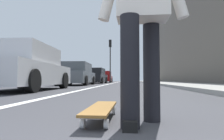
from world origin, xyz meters
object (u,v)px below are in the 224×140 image
Objects in this scene: parked_car_near at (26,69)px; parked_car_far at (95,76)px; parked_car_mid at (77,75)px; parked_car_end at (104,77)px; skater_person at (142,6)px; traffic_light at (110,53)px; skateboard at (101,109)px.

parked_car_far is at bearing -0.91° from parked_car_near.
parked_car_mid is 12.63m from parked_car_end.
skater_person reaches higher than parked_car_end.
parked_car_end is (6.58, -0.06, -0.00)m from parked_car_far.
parked_car_mid is (6.49, -0.00, -0.01)m from parked_car_near.
parked_car_near reaches higher than parked_car_end.
traffic_light is (2.48, -1.25, 2.56)m from parked_car_far.
parked_car_mid is at bearing 178.85° from parked_car_end.
parked_car_end is at bearing 7.85° from skater_person.
traffic_light is (8.53, -1.45, 2.56)m from parked_car_mid.
parked_car_end is (23.84, 3.29, -0.24)m from skater_person.
parked_car_end reaches higher than skateboard.
parked_car_mid is 1.10× the size of parked_car_far.
skater_person is 24.07m from parked_car_end.
parked_car_far is at bearing 153.18° from traffic_light.
parked_car_mid reaches higher than skateboard.
parked_car_near is at bearing 34.95° from skateboard.
skateboard is 17.38m from parked_car_far.
skateboard is at bearing -163.89° from parked_car_mid.
parked_car_far is at bearing -1.87° from parked_car_mid.
parked_car_mid is at bearing 17.52° from skater_person.
parked_car_far is 0.99× the size of parked_car_end.
parked_car_near is at bearing 179.09° from parked_car_far.
skateboard is 0.92m from skater_person.
skateboard is 0.19× the size of parked_car_mid.
skateboard is 5.61m from parked_car_near.
skater_person is at bearing -113.33° from skateboard.
parked_car_far is (17.26, 3.34, -0.24)m from skater_person.
skater_person is at bearing -143.13° from parked_car_near.
parked_car_near is at bearing 174.47° from traffic_light.
parked_car_mid is 1.09× the size of parked_car_end.
skateboard is at bearing -170.07° from parked_car_far.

